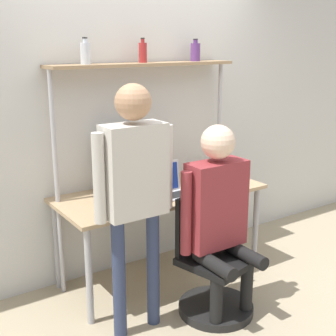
% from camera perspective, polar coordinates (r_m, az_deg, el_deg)
% --- Properties ---
extents(ground_plane, '(12.00, 12.00, 0.00)m').
position_cam_1_polar(ground_plane, '(3.89, 2.37, -15.19)').
color(ground_plane, tan).
extents(wall_back, '(8.00, 0.06, 2.70)m').
position_cam_1_polar(wall_back, '(4.06, -4.02, 6.43)').
color(wall_back, silver).
rests_on(wall_back, ground_plane).
extents(desk, '(1.73, 0.73, 0.77)m').
position_cam_1_polar(desk, '(3.89, -0.90, -3.93)').
color(desk, tan).
rests_on(desk, ground_plane).
extents(shelf_unit, '(1.64, 0.26, 1.80)m').
position_cam_1_polar(shelf_unit, '(3.89, -2.79, 8.56)').
color(shelf_unit, '#997A56').
rests_on(shelf_unit, ground_plane).
extents(monitor, '(0.55, 0.22, 0.52)m').
position_cam_1_polar(monitor, '(3.87, -4.89, 1.56)').
color(monitor, '#B7B7BC').
rests_on(monitor, desk).
extents(laptop, '(0.30, 0.25, 0.26)m').
position_cam_1_polar(laptop, '(3.76, -0.07, -2.20)').
color(laptop, '#BCBCC1').
rests_on(laptop, desk).
extents(cell_phone, '(0.07, 0.15, 0.01)m').
position_cam_1_polar(cell_phone, '(3.92, 3.29, -2.52)').
color(cell_phone, '#264C8C').
rests_on(cell_phone, desk).
extents(office_chair, '(0.56, 0.56, 0.89)m').
position_cam_1_polar(office_chair, '(3.59, 5.40, -13.12)').
color(office_chair, black).
rests_on(office_chair, ground_plane).
extents(person_seated, '(0.61, 0.48, 1.42)m').
position_cam_1_polar(person_seated, '(3.33, 6.21, -4.75)').
color(person_seated, black).
rests_on(person_seated, ground_plane).
extents(person_standing, '(0.58, 0.23, 1.72)m').
position_cam_1_polar(person_standing, '(3.03, -4.10, -1.33)').
color(person_standing, '#2D3856').
rests_on(person_standing, ground_plane).
extents(bottle_red, '(0.07, 0.07, 0.19)m').
position_cam_1_polar(bottle_red, '(3.86, -3.09, 13.92)').
color(bottle_red, maroon).
rests_on(bottle_red, shelf_unit).
extents(bottle_clear, '(0.08, 0.08, 0.20)m').
position_cam_1_polar(bottle_clear, '(3.63, -10.04, 13.66)').
color(bottle_clear, silver).
rests_on(bottle_clear, shelf_unit).
extents(bottle_purple, '(0.08, 0.08, 0.19)m').
position_cam_1_polar(bottle_purple, '(4.15, 3.35, 13.97)').
color(bottle_purple, '#593372').
rests_on(bottle_purple, shelf_unit).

